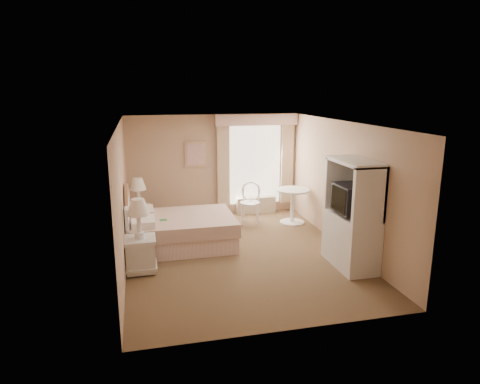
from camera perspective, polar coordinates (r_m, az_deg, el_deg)
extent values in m
cube|color=brown|center=(8.32, -0.11, -8.27)|extent=(4.20, 5.50, 0.01)
cube|color=silver|center=(7.74, -0.12, 9.17)|extent=(4.20, 5.50, 0.01)
cube|color=tan|center=(10.58, -3.52, 3.52)|extent=(4.20, 0.01, 2.50)
cube|color=tan|center=(5.41, 6.59, -6.51)|extent=(4.20, 0.01, 2.50)
cube|color=tan|center=(7.75, -15.42, -0.71)|extent=(0.01, 5.50, 2.50)
cube|color=tan|center=(8.65, 13.56, 0.88)|extent=(0.01, 5.50, 2.50)
cube|color=white|center=(10.77, 2.03, 3.72)|extent=(1.30, 0.02, 2.00)
cube|color=beige|center=(10.54, -2.27, 3.50)|extent=(0.30, 0.08, 2.05)
cube|color=beige|center=(10.97, 6.29, 3.83)|extent=(0.30, 0.08, 2.05)
cube|color=#D5948A|center=(10.55, 2.21, 9.64)|extent=(2.05, 0.20, 0.28)
cube|color=beige|center=(10.92, 2.11, -1.74)|extent=(1.00, 0.22, 0.42)
cube|color=tan|center=(10.43, -5.96, 5.00)|extent=(0.52, 0.03, 0.62)
cube|color=beige|center=(10.41, -5.95, 4.99)|extent=(0.42, 0.02, 0.52)
cube|color=#D5948A|center=(8.78, -7.61, -6.00)|extent=(1.99, 1.52, 0.34)
cube|color=#BE998F|center=(8.68, -7.67, -4.11)|extent=(2.05, 1.58, 0.27)
cube|color=white|center=(8.25, -12.76, -3.91)|extent=(0.43, 0.59, 0.13)
cube|color=white|center=(8.94, -12.83, -2.54)|extent=(0.43, 0.59, 0.13)
cube|color=#258A36|center=(8.48, -10.20, -3.67)|extent=(0.14, 0.10, 0.01)
cube|color=white|center=(8.64, -14.64, -4.20)|extent=(0.06, 1.61, 1.04)
cylinder|color=#9D7954|center=(8.61, -14.68, -3.60)|extent=(0.05, 1.43, 1.43)
cube|color=silver|center=(7.66, -13.09, -8.30)|extent=(0.49, 0.49, 0.53)
cube|color=silver|center=(7.56, -13.21, -6.21)|extent=(0.53, 0.53, 0.06)
cube|color=silver|center=(7.73, -13.02, -9.54)|extent=(0.53, 0.53, 0.05)
cylinder|color=white|center=(7.53, -13.25, -5.60)|extent=(0.17, 0.17, 0.11)
cylinder|color=white|center=(7.47, -13.33, -4.06)|extent=(0.07, 0.07, 0.42)
cone|color=white|center=(7.39, -13.46, -1.94)|extent=(0.38, 0.38, 0.28)
cube|color=silver|center=(9.76, -13.21, -3.63)|extent=(0.45, 0.45, 0.49)
cube|color=silver|center=(9.69, -13.30, -2.07)|extent=(0.49, 0.49, 0.06)
cube|color=silver|center=(9.81, -13.16, -4.56)|extent=(0.49, 0.49, 0.05)
cylinder|color=white|center=(9.67, -13.32, -1.62)|extent=(0.16, 0.16, 0.10)
cylinder|color=white|center=(9.62, -13.39, -0.49)|extent=(0.07, 0.07, 0.39)
cone|color=white|center=(9.56, -13.48, 1.06)|extent=(0.35, 0.35, 0.26)
cylinder|color=white|center=(10.25, 6.94, -4.00)|extent=(0.57, 0.57, 0.03)
cylinder|color=white|center=(10.14, 7.00, -1.88)|extent=(0.09, 0.09, 0.77)
cylinder|color=silver|center=(10.04, 7.07, 0.25)|extent=(0.77, 0.77, 0.04)
cylinder|color=white|center=(9.96, 0.23, -3.09)|extent=(0.03, 0.03, 0.47)
cylinder|color=white|center=(9.92, 2.27, -3.17)|extent=(0.03, 0.03, 0.47)
cylinder|color=white|center=(10.30, 0.49, -2.53)|extent=(0.03, 0.03, 0.47)
cylinder|color=white|center=(10.26, 2.46, -2.60)|extent=(0.03, 0.03, 0.47)
cylinder|color=silver|center=(10.04, 1.37, -1.50)|extent=(0.60, 0.60, 0.04)
torus|color=white|center=(10.12, 1.47, 0.09)|extent=(0.46, 0.27, 0.45)
cylinder|color=white|center=(10.18, 0.49, -0.12)|extent=(0.03, 0.03, 0.42)
cylinder|color=white|center=(10.15, 2.49, -0.18)|extent=(0.03, 0.03, 0.42)
cube|color=silver|center=(7.90, 14.51, -6.28)|extent=(0.58, 1.16, 0.95)
cube|color=silver|center=(7.18, 16.92, -0.52)|extent=(0.58, 0.08, 0.95)
cube|color=silver|center=(8.10, 13.16, 1.28)|extent=(0.58, 0.08, 0.95)
cube|color=silver|center=(7.54, 15.15, 3.94)|extent=(0.58, 1.16, 0.06)
cube|color=silver|center=(7.76, 16.68, 0.53)|extent=(0.04, 1.16, 0.95)
cube|color=black|center=(7.66, 14.71, -0.88)|extent=(0.51, 0.63, 0.51)
cube|color=black|center=(7.55, 13.01, -0.99)|extent=(0.02, 0.53, 0.42)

